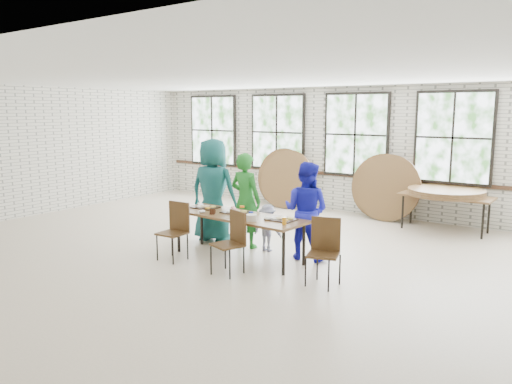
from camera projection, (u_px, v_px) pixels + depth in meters
room at (356, 137)px, 11.72m from camera, size 12.00×12.00×12.00m
dining_table at (238, 218)px, 8.23m from camera, size 2.44×0.94×0.74m
chair_near_left at (176, 226)px, 8.23m from camera, size 0.44×0.43×0.95m
chair_near_right at (233, 237)px, 7.50m from camera, size 0.53×0.52×0.95m
chair_spare at (324, 245)px, 7.04m from camera, size 0.52×0.51×0.95m
adult_teal at (213, 190)px, 9.33m from camera, size 1.04×0.77×1.93m
adult_green at (246, 200)px, 8.92m from camera, size 0.62×0.41×1.71m
toddler at (267, 228)px, 8.72m from camera, size 0.56×0.35×0.83m
adult_blue at (306, 211)px, 8.21m from camera, size 0.84×0.68×1.62m
storage_table at (446, 198)px, 10.13m from camera, size 1.81×0.78×0.74m
tabletop_clutter at (241, 214)px, 8.14m from camera, size 2.08×0.62×0.11m
round_tops_stacked at (446, 192)px, 10.11m from camera, size 1.50×1.50×0.13m
round_tops_leaning at (331, 182)px, 11.93m from camera, size 4.34×0.49×1.48m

